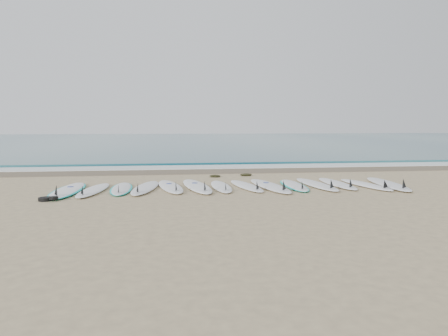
{
  "coord_description": "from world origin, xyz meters",
  "views": [
    {
      "loc": [
        -1.84,
        -11.62,
        1.75
      ],
      "look_at": [
        -0.07,
        1.4,
        0.4
      ],
      "focal_mm": 35.0,
      "sensor_mm": 36.0,
      "label": 1
    }
  ],
  "objects": [
    {
      "name": "surfboard_9",
      "position": [
        1.7,
        -0.04,
        0.05
      ],
      "size": [
        0.69,
        2.41,
        0.3
      ],
      "rotation": [
        0.0,
        0.0,
        -0.05
      ],
      "color": "white",
      "rests_on": "ground"
    },
    {
      "name": "surfboard_1",
      "position": [
        -3.67,
        -0.26,
        0.05
      ],
      "size": [
        0.82,
        2.52,
        0.32
      ],
      "rotation": [
        0.0,
        0.0,
        -0.13
      ],
      "color": "white",
      "rests_on": "ground"
    },
    {
      "name": "seaweed_near",
      "position": [
        -0.23,
        2.41,
        0.04
      ],
      "size": [
        0.38,
        0.29,
        0.07
      ],
      "primitive_type": "ellipsoid",
      "color": "black",
      "rests_on": "ground"
    },
    {
      "name": "surfboard_6",
      "position": [
        -0.33,
        -0.04,
        0.05
      ],
      "size": [
        0.5,
        2.34,
        0.3
      ],
      "rotation": [
        0.0,
        0.0,
        0.01
      ],
      "color": "white",
      "rests_on": "ground"
    },
    {
      "name": "surfboard_8",
      "position": [
        0.99,
        -0.17,
        0.06
      ],
      "size": [
        0.9,
        2.89,
        0.36
      ],
      "rotation": [
        0.0,
        0.0,
        0.11
      ],
      "color": "white",
      "rests_on": "ground"
    },
    {
      "name": "ocean",
      "position": [
        0.0,
        32.5,
        0.01
      ],
      "size": [
        120.0,
        55.0,
        0.03
      ],
      "primitive_type": "cube",
      "color": "#215964",
      "rests_on": "ground"
    },
    {
      "name": "surfboard_13",
      "position": [
        4.36,
        -0.27,
        0.06
      ],
      "size": [
        0.94,
        2.94,
        0.37
      ],
      "rotation": [
        0.0,
        0.0,
        -0.12
      ],
      "color": "silver",
      "rests_on": "ground"
    },
    {
      "name": "surfboard_0",
      "position": [
        -4.31,
        -0.2,
        0.05
      ],
      "size": [
        0.78,
        2.85,
        0.36
      ],
      "rotation": [
        0.0,
        0.0,
        -0.04
      ],
      "color": "white",
      "rests_on": "ground"
    },
    {
      "name": "surfboard_12",
      "position": [
        3.71,
        -0.25,
        0.05
      ],
      "size": [
        0.83,
        2.51,
        0.31
      ],
      "rotation": [
        0.0,
        0.0,
        0.13
      ],
      "color": "white",
      "rests_on": "ground"
    },
    {
      "name": "surfboard_3",
      "position": [
        -2.37,
        -0.03,
        0.06
      ],
      "size": [
        0.93,
        2.66,
        0.33
      ],
      "rotation": [
        0.0,
        0.0,
        -0.15
      ],
      "color": "white",
      "rests_on": "ground"
    },
    {
      "name": "surfboard_5",
      "position": [
        -0.98,
        0.04,
        0.06
      ],
      "size": [
        0.92,
        2.9,
        0.36
      ],
      "rotation": [
        0.0,
        0.0,
        0.12
      ],
      "color": "white",
      "rests_on": "ground"
    },
    {
      "name": "wet_sand_band",
      "position": [
        0.0,
        4.1,
        0.01
      ],
      "size": [
        120.0,
        1.8,
        0.01
      ],
      "primitive_type": "cube",
      "color": "brown",
      "rests_on": "ground"
    },
    {
      "name": "surfboard_7",
      "position": [
        0.37,
        -0.02,
        0.05
      ],
      "size": [
        0.83,
        2.44,
        0.31
      ],
      "rotation": [
        0.0,
        0.0,
        0.14
      ],
      "color": "white",
      "rests_on": "ground"
    },
    {
      "name": "seaweed_far",
      "position": [
        0.84,
        2.61,
        0.04
      ],
      "size": [
        0.4,
        0.31,
        0.08
      ],
      "primitive_type": "ellipsoid",
      "color": "black",
      "rests_on": "ground"
    },
    {
      "name": "foam_band",
      "position": [
        0.0,
        5.5,
        0.02
      ],
      "size": [
        120.0,
        1.4,
        0.04
      ],
      "primitive_type": "cube",
      "color": "silver",
      "rests_on": "ground"
    },
    {
      "name": "surfboard_11",
      "position": [
        3.0,
        0.05,
        0.06
      ],
      "size": [
        0.53,
        2.52,
        0.32
      ],
      "rotation": [
        0.0,
        0.0,
        0.0
      ],
      "color": "white",
      "rests_on": "ground"
    },
    {
      "name": "leash_coil",
      "position": [
        -4.49,
        -1.43,
        0.05
      ],
      "size": [
        0.46,
        0.36,
        0.11
      ],
      "color": "black",
      "rests_on": "ground"
    },
    {
      "name": "surfboard_4",
      "position": [
        -1.69,
        0.09,
        0.06
      ],
      "size": [
        0.9,
        2.67,
        0.34
      ],
      "rotation": [
        0.0,
        0.0,
        0.14
      ],
      "color": "white",
      "rests_on": "ground"
    },
    {
      "name": "surfboard_10",
      "position": [
        2.36,
        -0.04,
        0.06
      ],
      "size": [
        0.73,
        2.7,
        0.34
      ],
      "rotation": [
        0.0,
        0.0,
        0.07
      ],
      "color": "white",
      "rests_on": "ground"
    },
    {
      "name": "ground",
      "position": [
        0.0,
        0.0,
        0.0
      ],
      "size": [
        120.0,
        120.0,
        0.0
      ],
      "primitive_type": "plane",
      "color": "tan"
    },
    {
      "name": "wave_crest",
      "position": [
        0.0,
        7.0,
        0.05
      ],
      "size": [
        120.0,
        1.0,
        0.1
      ],
      "primitive_type": "cube",
      "color": "#215964",
      "rests_on": "ground"
    },
    {
      "name": "surfboard_2",
      "position": [
        -2.99,
        -0.02,
        0.04
      ],
      "size": [
        0.6,
        2.34,
        0.3
      ],
      "rotation": [
        0.0,
        0.0,
        0.02
      ],
      "color": "silver",
      "rests_on": "ground"
    }
  ]
}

